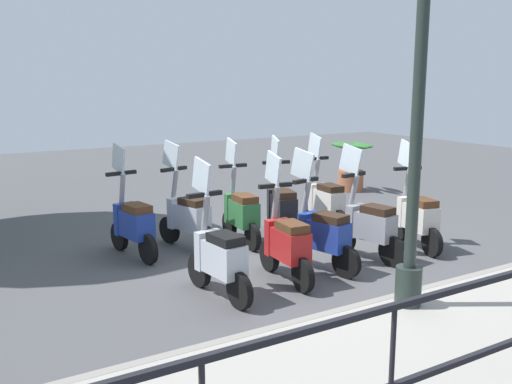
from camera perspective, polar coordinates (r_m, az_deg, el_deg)
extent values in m
plane|color=#4C4C4F|center=(8.03, 3.82, -6.20)|extent=(28.00, 28.00, 0.00)
cube|color=#A39E93|center=(5.84, 22.55, -13.07)|extent=(2.20, 20.00, 0.15)
cube|color=gray|center=(6.46, 14.97, -10.24)|extent=(0.10, 20.00, 0.15)
cylinder|color=#232D28|center=(6.01, 14.98, -9.06)|extent=(0.26, 0.26, 0.40)
cylinder|color=#232D28|center=(5.67, 15.88, 7.91)|extent=(0.12, 0.12, 3.92)
cylinder|color=#9E5B3D|center=(12.66, 9.42, 1.15)|extent=(0.56, 0.56, 0.45)
cylinder|color=brown|center=(12.59, 9.49, 3.28)|extent=(0.10, 0.10, 0.50)
ellipsoid|color=#2D6B2D|center=(12.74, 8.80, 4.75)|extent=(0.56, 0.16, 0.10)
ellipsoid|color=#2D6B2D|center=(12.37, 10.29, 4.51)|extent=(0.56, 0.16, 0.10)
ellipsoid|color=#2D6B2D|center=(12.39, 8.65, 4.58)|extent=(0.56, 0.16, 0.10)
ellipsoid|color=#2D6B2D|center=(12.72, 10.40, 4.69)|extent=(0.56, 0.16, 0.10)
ellipsoid|color=#2D6B2D|center=(12.58, 8.38, 4.68)|extent=(0.56, 0.16, 0.10)
ellipsoid|color=#2D6B2D|center=(12.54, 10.70, 4.59)|extent=(0.56, 0.16, 0.10)
cylinder|color=black|center=(8.86, 14.09, -3.50)|extent=(0.41, 0.17, 0.40)
cylinder|color=black|center=(8.20, 17.19, -4.85)|extent=(0.41, 0.17, 0.40)
cube|color=beige|center=(8.39, 16.00, -2.44)|extent=(0.65, 0.41, 0.36)
cube|color=beige|center=(8.62, 14.93, -1.89)|extent=(0.18, 0.32, 0.44)
cube|color=#4C2D19|center=(8.29, 16.35, -1.00)|extent=(0.45, 0.34, 0.10)
cylinder|color=gray|center=(8.60, 14.83, 0.49)|extent=(0.19, 0.11, 0.55)
cube|color=black|center=(8.55, 14.92, 2.31)|extent=(0.16, 0.44, 0.05)
cube|color=silver|center=(8.58, 14.77, 3.69)|extent=(0.38, 0.12, 0.42)
cylinder|color=black|center=(8.12, 8.71, -4.62)|extent=(0.41, 0.15, 0.40)
cylinder|color=black|center=(7.64, 13.50, -5.82)|extent=(0.41, 0.15, 0.40)
cube|color=gray|center=(7.75, 11.60, -3.34)|extent=(0.64, 0.38, 0.36)
cube|color=gray|center=(7.92, 9.93, -2.83)|extent=(0.17, 0.32, 0.44)
cube|color=black|center=(7.66, 12.09, -1.77)|extent=(0.44, 0.33, 0.10)
cylinder|color=gray|center=(7.88, 9.68, -0.24)|extent=(0.19, 0.10, 0.55)
cube|color=black|center=(7.83, 9.75, 1.73)|extent=(0.14, 0.44, 0.05)
cube|color=silver|center=(7.84, 9.45, 3.23)|extent=(0.39, 0.10, 0.42)
cylinder|color=black|center=(7.60, 4.01, -5.61)|extent=(0.41, 0.17, 0.40)
cylinder|color=black|center=(7.10, 9.02, -6.95)|extent=(0.41, 0.17, 0.40)
cube|color=navy|center=(7.21, 7.00, -4.28)|extent=(0.65, 0.41, 0.36)
cube|color=navy|center=(7.39, 5.26, -3.71)|extent=(0.18, 0.32, 0.44)
cube|color=black|center=(7.11, 7.48, -2.60)|extent=(0.45, 0.34, 0.10)
cylinder|color=gray|center=(7.34, 4.95, -0.95)|extent=(0.19, 0.11, 0.55)
cube|color=black|center=(7.29, 4.99, 1.16)|extent=(0.16, 0.44, 0.05)
cube|color=silver|center=(7.30, 4.66, 2.77)|extent=(0.38, 0.12, 0.42)
cylinder|color=black|center=(7.27, 1.34, -6.37)|extent=(0.41, 0.11, 0.40)
cylinder|color=black|center=(6.59, 4.70, -8.30)|extent=(0.41, 0.11, 0.40)
cube|color=#B21E1E|center=(6.77, 3.31, -5.25)|extent=(0.62, 0.33, 0.36)
cube|color=#B21E1E|center=(7.01, 2.14, -4.49)|extent=(0.15, 0.31, 0.44)
cube|color=#4C2D19|center=(6.65, 3.63, -3.50)|extent=(0.42, 0.29, 0.10)
cylinder|color=gray|center=(6.97, 1.93, -1.56)|extent=(0.19, 0.09, 0.55)
cube|color=black|center=(6.92, 1.94, 0.66)|extent=(0.10, 0.44, 0.05)
cube|color=silver|center=(6.94, 1.72, 2.36)|extent=(0.39, 0.06, 0.42)
cylinder|color=black|center=(6.77, -5.70, -7.78)|extent=(0.41, 0.12, 0.40)
cylinder|color=black|center=(6.11, -1.65, -9.85)|extent=(0.41, 0.12, 0.40)
cube|color=#B7BCC6|center=(6.28, -3.39, -6.58)|extent=(0.62, 0.33, 0.36)
cube|color=#B7BCC6|center=(6.50, -4.80, -5.77)|extent=(0.15, 0.31, 0.44)
cube|color=black|center=(6.15, -3.06, -4.70)|extent=(0.42, 0.30, 0.10)
cylinder|color=gray|center=(6.46, -5.13, -2.63)|extent=(0.19, 0.09, 0.55)
cube|color=black|center=(6.40, -5.17, -0.24)|extent=(0.10, 0.44, 0.05)
cube|color=silver|center=(6.41, -5.48, 1.60)|extent=(0.39, 0.07, 0.42)
cylinder|color=black|center=(9.66, 5.47, -2.01)|extent=(0.40, 0.11, 0.40)
cylinder|color=black|center=(8.99, 8.30, -3.07)|extent=(0.40, 0.11, 0.40)
cube|color=beige|center=(9.19, 7.17, -0.93)|extent=(0.62, 0.32, 0.36)
cube|color=beige|center=(9.42, 6.19, -0.49)|extent=(0.14, 0.31, 0.44)
cube|color=black|center=(9.09, 7.45, 0.40)|extent=(0.42, 0.29, 0.10)
cylinder|color=gray|center=(9.41, 6.03, 1.70)|extent=(0.19, 0.08, 0.55)
cube|color=black|center=(9.37, 6.07, 3.36)|extent=(0.09, 0.44, 0.05)
cube|color=silver|center=(9.39, 5.89, 4.61)|extent=(0.39, 0.06, 0.42)
cylinder|color=black|center=(9.20, 1.71, -2.63)|extent=(0.41, 0.18, 0.40)
cylinder|color=black|center=(8.43, 3.37, -3.92)|extent=(0.41, 0.18, 0.40)
cube|color=black|center=(8.67, 2.69, -1.59)|extent=(0.65, 0.43, 0.36)
cube|color=black|center=(8.94, 2.12, -1.07)|extent=(0.20, 0.32, 0.44)
cube|color=black|center=(8.56, 2.85, -0.18)|extent=(0.46, 0.36, 0.10)
cylinder|color=gray|center=(8.92, 2.02, 1.24)|extent=(0.19, 0.12, 0.55)
cube|color=black|center=(8.88, 2.03, 2.99)|extent=(0.18, 0.44, 0.05)
cube|color=silver|center=(8.91, 1.92, 4.31)|extent=(0.38, 0.13, 0.42)
cylinder|color=black|center=(8.84, -2.67, -3.21)|extent=(0.41, 0.11, 0.40)
cylinder|color=black|center=(8.11, -0.33, -4.52)|extent=(0.41, 0.11, 0.40)
cube|color=#2D6B38|center=(8.33, -1.32, -2.11)|extent=(0.62, 0.33, 0.36)
cube|color=#2D6B38|center=(8.58, -2.13, -1.58)|extent=(0.15, 0.31, 0.44)
cube|color=#4C2D19|center=(8.21, -1.12, -0.65)|extent=(0.42, 0.29, 0.10)
cylinder|color=gray|center=(8.56, -2.31, 0.81)|extent=(0.19, 0.09, 0.55)
cube|color=black|center=(8.52, -2.33, 2.64)|extent=(0.10, 0.44, 0.05)
cube|color=silver|center=(8.54, -2.50, 4.01)|extent=(0.39, 0.06, 0.42)
cylinder|color=black|center=(8.59, -8.66, -3.74)|extent=(0.41, 0.18, 0.40)
cylinder|color=black|center=(7.97, -5.01, -4.84)|extent=(0.41, 0.18, 0.40)
cube|color=#B7BCC6|center=(8.14, -6.57, -2.49)|extent=(0.65, 0.43, 0.36)
cube|color=#B7BCC6|center=(8.36, -7.84, -2.02)|extent=(0.19, 0.32, 0.44)
cube|color=black|center=(8.04, -6.29, -0.98)|extent=(0.45, 0.35, 0.10)
cylinder|color=gray|center=(8.33, -8.16, 0.42)|extent=(0.19, 0.11, 0.55)
cube|color=black|center=(8.29, -8.21, 2.29)|extent=(0.17, 0.44, 0.05)
cube|color=silver|center=(8.31, -8.51, 3.70)|extent=(0.38, 0.13, 0.42)
cylinder|color=black|center=(8.37, -13.51, -4.32)|extent=(0.41, 0.14, 0.40)
cylinder|color=black|center=(7.66, -10.74, -5.65)|extent=(0.41, 0.14, 0.40)
cube|color=navy|center=(7.87, -11.98, -3.14)|extent=(0.63, 0.37, 0.36)
cube|color=navy|center=(8.12, -12.94, -2.60)|extent=(0.16, 0.31, 0.44)
cube|color=#4C2D19|center=(7.76, -11.81, -1.59)|extent=(0.43, 0.32, 0.10)
cylinder|color=gray|center=(8.09, -13.24, -0.08)|extent=(0.19, 0.10, 0.55)
cube|color=black|center=(8.05, -13.33, 1.84)|extent=(0.12, 0.44, 0.05)
cube|color=silver|center=(8.07, -13.58, 3.30)|extent=(0.39, 0.09, 0.42)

